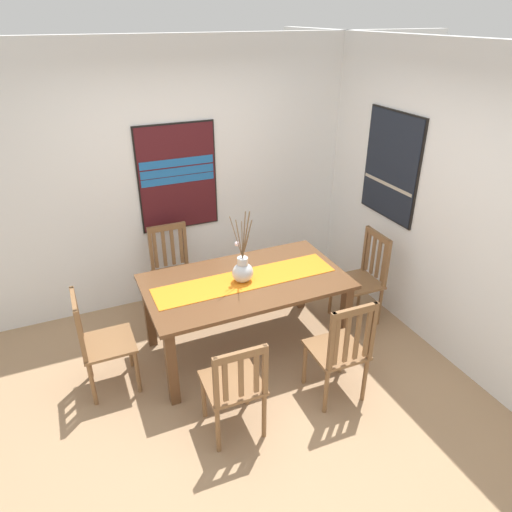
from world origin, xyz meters
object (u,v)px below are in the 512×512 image
(chair_3, at_px, (235,385))
(painting_on_side_wall, at_px, (392,166))
(centerpiece_vase, at_px, (243,270))
(chair_2, at_px, (341,349))
(chair_0, at_px, (363,277))
(dining_table, at_px, (246,290))
(chair_4, at_px, (100,341))
(chair_1, at_px, (173,270))
(painting_on_back_wall, at_px, (178,177))

(chair_3, height_order, painting_on_side_wall, painting_on_side_wall)
(centerpiece_vase, relative_size, chair_2, 0.68)
(chair_0, xyz_separation_m, chair_3, (-1.74, -0.89, -0.03))
(chair_3, bearing_deg, chair_0, 26.97)
(chair_0, bearing_deg, centerpiece_vase, 179.90)
(chair_2, distance_m, chair_3, 0.91)
(dining_table, xyz_separation_m, painting_on_side_wall, (1.64, 0.21, 0.89))
(chair_0, distance_m, chair_3, 1.95)
(chair_0, bearing_deg, chair_4, 179.70)
(chair_1, relative_size, chair_2, 0.98)
(dining_table, bearing_deg, centerpiece_vase, -152.25)
(dining_table, xyz_separation_m, painting_on_back_wall, (-0.24, 1.21, 0.72))
(chair_2, height_order, painting_on_side_wall, painting_on_side_wall)
(chair_1, relative_size, painting_on_side_wall, 0.90)
(chair_4, height_order, painting_on_back_wall, painting_on_back_wall)
(chair_1, relative_size, chair_3, 1.08)
(chair_2, xyz_separation_m, painting_on_side_wall, (1.20, 1.11, 1.04))
(chair_4, bearing_deg, chair_3, -47.35)
(chair_1, height_order, chair_2, chair_2)
(chair_1, distance_m, chair_2, 2.01)
(centerpiece_vase, distance_m, chair_0, 1.36)
(chair_4, relative_size, painting_on_back_wall, 0.84)
(chair_1, distance_m, chair_4, 1.24)
(centerpiece_vase, height_order, painting_on_side_wall, painting_on_side_wall)
(chair_3, bearing_deg, centerpiece_vase, 64.01)
(chair_0, relative_size, chair_1, 1.01)
(chair_3, relative_size, chair_4, 0.94)
(centerpiece_vase, height_order, chair_2, centerpiece_vase)
(chair_1, distance_m, chair_3, 1.80)
(painting_on_back_wall, bearing_deg, chair_0, -39.13)
(dining_table, distance_m, painting_on_back_wall, 1.43)
(chair_0, bearing_deg, chair_1, 151.90)
(dining_table, height_order, chair_0, chair_0)
(chair_2, height_order, chair_3, chair_2)
(centerpiece_vase, bearing_deg, chair_4, 179.48)
(chair_4, bearing_deg, chair_2, -27.29)
(painting_on_back_wall, bearing_deg, chair_2, -72.12)
(chair_3, relative_size, painting_on_side_wall, 0.83)
(chair_3, xyz_separation_m, chair_4, (-0.83, 0.90, 0.02))
(chair_3, bearing_deg, chair_1, 89.36)
(chair_1, bearing_deg, painting_on_side_wall, -18.38)
(chair_2, relative_size, painting_on_side_wall, 0.92)
(dining_table, bearing_deg, chair_2, -63.81)
(painting_on_side_wall, bearing_deg, chair_1, 161.62)
(painting_on_side_wall, bearing_deg, dining_table, -172.81)
(centerpiece_vase, height_order, chair_1, centerpiece_vase)
(chair_2, relative_size, chair_4, 1.04)
(chair_1, bearing_deg, dining_table, -63.72)
(dining_table, xyz_separation_m, chair_2, (0.44, -0.90, -0.15))
(dining_table, relative_size, chair_2, 1.85)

